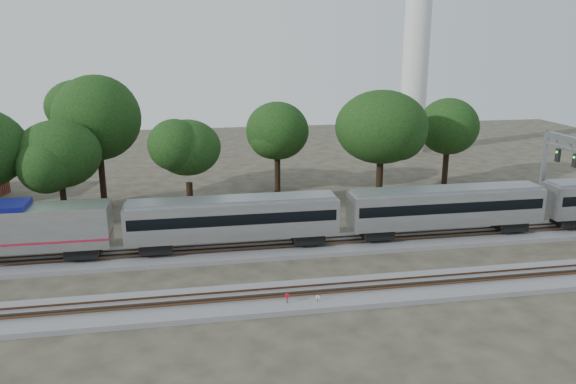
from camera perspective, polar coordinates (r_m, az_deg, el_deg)
The scene contains 13 objects.
ground at distance 45.19m, azimuth -5.90°, elevation -9.02°, with size 160.00×160.00×0.00m, color #383328.
track_far at distance 50.63m, azimuth -6.44°, elevation -6.03°, with size 160.00×5.00×0.73m.
track_near at distance 41.49m, azimuth -5.47°, elevation -11.01°, with size 160.00×5.00×0.73m.
switch_stand_red at distance 40.48m, azimuth -0.10°, elevation -10.80°, with size 0.37×0.10×1.16m.
switch_stand_white at distance 40.85m, azimuth 3.03°, elevation -10.84°, with size 0.28×0.09×0.89m.
switch_lever at distance 41.31m, azimuth 4.11°, elevation -11.19°, with size 0.50×0.30×0.30m, color #512D19.
signal_gantry at distance 60.31m, azimuth 26.59°, elevation 2.60°, with size 0.66×7.85×9.55m.
tree_2 at distance 61.54m, azimuth -22.27°, elevation 3.57°, with size 7.38×7.38×10.40m.
tree_3 at distance 66.09m, azimuth -18.84°, elevation 7.13°, with size 10.24×10.24×14.44m.
tree_4 at distance 57.73m, azimuth -10.17°, elevation 4.44°, with size 8.05×8.05×11.35m.
tree_5 at distance 68.53m, azimuth -1.10°, elevation 6.23°, with size 7.88×7.88×11.11m.
tree_6 at distance 65.04m, azimuth 9.50°, elevation 6.52°, with size 9.00×9.00×12.69m.
tree_7 at distance 74.84m, azimuth 15.98°, elevation 6.42°, with size 7.88×7.88×11.11m.
Camera 1 is at (-2.69, -41.11, 18.56)m, focal length 35.00 mm.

